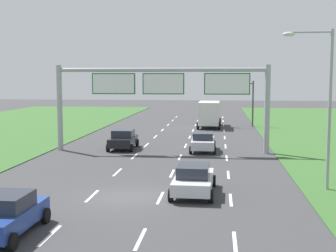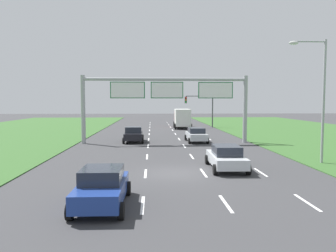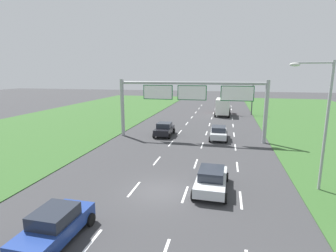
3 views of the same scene
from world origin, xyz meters
name	(u,v)px [view 3 (image 3 of 3)]	position (x,y,z in m)	size (l,w,h in m)	color
ground_plane	(159,192)	(0.00, 0.00, 0.00)	(200.00, 200.00, 0.00)	#38383A
grass_verge_left	(11,138)	(-21.00, 10.00, 0.03)	(24.00, 120.00, 0.06)	#335B28
lane_dashes_inner_left	(176,137)	(-1.75, 15.00, 0.00)	(0.14, 68.40, 0.01)	white
lane_dashes_inner_right	(205,139)	(1.75, 15.00, 0.00)	(0.14, 68.40, 0.01)	white
lane_dashes_slip	(235,140)	(5.25, 15.00, 0.00)	(0.14, 68.40, 0.01)	white
car_near_red	(164,129)	(-3.34, 15.58, 0.81)	(2.23, 4.18, 1.63)	black
car_lead_silver	(211,179)	(3.36, 1.02, 0.77)	(2.27, 4.53, 1.53)	silver
car_mid_lane	(55,225)	(-3.40, -6.09, 0.81)	(2.10, 4.23, 1.60)	navy
car_far_ahead	(219,133)	(3.36, 15.22, 0.79)	(2.15, 4.35, 1.53)	silver
box_truck	(223,106)	(3.53, 33.81, 1.69)	(2.80, 7.22, 3.12)	#B21E19
sign_gantry	(192,97)	(0.19, 14.49, 4.97)	(17.24, 0.44, 7.00)	#9EA0A5
traffic_light_mast	(242,94)	(6.84, 35.07, 3.87)	(4.76, 0.49, 5.60)	#47494F
street_lamp	(321,115)	(10.03, 2.57, 5.08)	(2.61, 0.32, 8.50)	#9EA0A5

